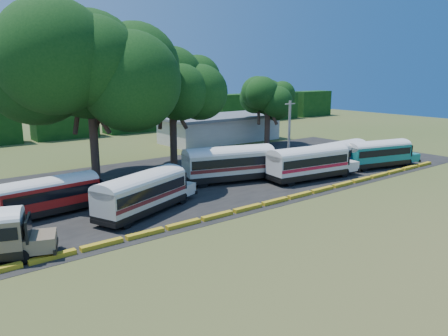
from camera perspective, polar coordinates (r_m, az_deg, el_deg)
ground at (r=34.83m, az=6.06°, el=-5.41°), size 160.00×160.00×0.00m
asphalt_strip at (r=44.42m, az=-3.79°, el=-1.41°), size 64.00×24.00×0.02m
curb at (r=35.47m, az=4.94°, el=-4.79°), size 53.70×0.45×0.30m
terminal_building at (r=68.23m, az=-0.51°, el=5.23°), size 19.00×9.00×4.00m
treeline_backdrop at (r=75.76m, az=-20.07°, el=5.94°), size 130.00×4.00×6.00m
bus_red at (r=35.45m, az=-21.66°, el=-3.07°), size 9.13×3.02×2.95m
bus_cream_west at (r=33.56m, az=-10.53°, el=-2.97°), size 10.07×5.96×3.25m
bus_cream_east at (r=42.71m, az=0.91°, el=0.81°), size 11.13×5.49×3.56m
bus_white_red at (r=44.32m, az=11.11°, el=0.89°), size 10.63×3.93×3.41m
bus_white_blue at (r=49.67m, az=14.78°, el=1.78°), size 9.65×2.65×3.15m
bus_teal at (r=52.19m, az=19.62°, el=1.97°), size 9.73×4.48×3.11m
tree_west at (r=42.59m, az=-17.21°, el=12.74°), size 13.45×13.45×16.21m
tree_center at (r=49.25m, az=-6.82°, el=11.58°), size 9.26×9.26×13.41m
tree_east at (r=64.34m, az=5.76°, el=9.30°), size 6.43×6.43×9.60m
utility_pole at (r=52.59m, az=8.52°, el=4.83°), size 1.60×0.30×7.33m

